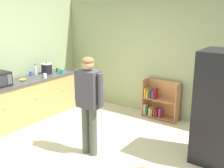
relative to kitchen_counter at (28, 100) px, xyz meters
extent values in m
plane|color=beige|center=(2.20, -0.40, -0.45)|extent=(12.00, 12.00, 0.00)
cube|color=#A0AC7E|center=(2.20, 1.93, 0.90)|extent=(5.20, 0.06, 2.70)
cube|color=#9BAD7E|center=(-0.43, 0.41, 0.90)|extent=(0.06, 2.99, 2.70)
cube|color=tan|center=(0.00, 0.00, -0.02)|extent=(0.60, 2.32, 0.86)
cube|color=#464446|center=(0.00, 0.00, 0.43)|extent=(0.64, 2.36, 0.04)
sphere|color=silver|center=(0.31, -0.77, 0.11)|extent=(0.04, 0.04, 0.04)
sphere|color=silver|center=(0.31, 0.00, 0.11)|extent=(0.04, 0.04, 0.04)
sphere|color=silver|center=(0.31, 0.77, 0.11)|extent=(0.04, 0.04, 0.04)
cube|color=black|center=(3.86, 0.62, 0.44)|extent=(0.70, 0.68, 1.78)
cylinder|color=silver|center=(3.50, 0.45, 0.53)|extent=(0.02, 0.02, 0.50)
cube|color=#333333|center=(3.51, 0.62, 0.83)|extent=(0.01, 0.67, 0.01)
cube|color=#B87A4E|center=(1.95, 1.71, -0.03)|extent=(0.02, 0.28, 0.85)
cube|color=#B87A4E|center=(2.73, 1.71, -0.03)|extent=(0.02, 0.28, 0.85)
cube|color=#BD7F49|center=(2.34, 1.84, -0.03)|extent=(0.80, 0.02, 0.85)
cube|color=#B87A4E|center=(2.34, 1.71, -0.42)|extent=(0.76, 0.24, 0.02)
cube|color=#B87A4E|center=(2.34, 1.71, -0.02)|extent=(0.76, 0.24, 0.02)
cube|color=silver|center=(1.99, 1.69, -0.29)|extent=(0.03, 0.17, 0.23)
cube|color=gold|center=(1.99, 1.69, 0.10)|extent=(0.03, 0.17, 0.21)
cube|color=#2B8544|center=(2.04, 1.69, -0.32)|extent=(0.02, 0.17, 0.17)
cube|color=gold|center=(2.05, 1.69, 0.08)|extent=(0.03, 0.17, 0.18)
cube|color=silver|center=(2.12, 1.69, -0.32)|extent=(0.03, 0.17, 0.18)
cube|color=#3B3C3D|center=(2.12, 1.69, 0.09)|extent=(0.03, 0.17, 0.20)
cube|color=orange|center=(2.17, 1.69, -0.32)|extent=(0.03, 0.17, 0.17)
cube|color=#244F9E|center=(2.16, 1.69, 0.09)|extent=(0.03, 0.17, 0.20)
cube|color=brown|center=(2.24, 1.69, -0.31)|extent=(0.02, 0.17, 0.19)
cube|color=purple|center=(2.18, 1.69, 0.09)|extent=(0.03, 0.17, 0.19)
cube|color=red|center=(2.29, 1.69, -0.32)|extent=(0.02, 0.17, 0.18)
cube|color=#B11F1F|center=(2.23, 1.69, 0.11)|extent=(0.02, 0.17, 0.23)
cube|color=purple|center=(2.37, 1.69, -0.31)|extent=(0.03, 0.17, 0.21)
cylinder|color=#4E554A|center=(1.98, -0.38, -0.04)|extent=(0.13, 0.13, 0.83)
cylinder|color=#4E554A|center=(2.14, -0.38, -0.04)|extent=(0.13, 0.13, 0.83)
cube|color=#413E48|center=(2.06, -0.38, 0.68)|extent=(0.38, 0.22, 0.61)
cylinder|color=#413E48|center=(1.82, -0.38, 0.71)|extent=(0.09, 0.09, 0.52)
cylinder|color=#413E48|center=(2.30, -0.38, 0.71)|extent=(0.09, 0.09, 0.52)
sphere|color=tan|center=(2.06, -0.38, 1.08)|extent=(0.20, 0.20, 0.20)
ellipsoid|color=brown|center=(2.06, -0.38, 1.13)|extent=(0.21, 0.21, 0.13)
cube|color=#2D2D33|center=(0.18, -0.73, 0.59)|extent=(0.01, 0.31, 0.20)
cube|color=#515156|center=(0.18, -0.52, 0.59)|extent=(0.01, 0.10, 0.20)
cylinder|color=black|center=(-0.07, 0.64, 0.56)|extent=(0.24, 0.24, 0.22)
cylinder|color=silver|center=(-0.07, 0.64, 0.68)|extent=(0.25, 0.25, 0.02)
sphere|color=black|center=(-0.07, 0.64, 0.70)|extent=(0.03, 0.03, 0.03)
ellipsoid|color=yellow|center=(0.01, -0.10, 0.48)|extent=(0.11, 0.15, 0.04)
ellipsoid|color=yellow|center=(0.02, -0.10, 0.48)|extent=(0.07, 0.16, 0.04)
ellipsoid|color=yellow|center=(0.04, -0.10, 0.48)|extent=(0.07, 0.16, 0.04)
ellipsoid|color=yellow|center=(0.05, -0.10, 0.48)|extent=(0.11, 0.15, 0.04)
cylinder|color=silver|center=(-0.21, 0.43, 0.54)|extent=(0.07, 0.07, 0.18)
cylinder|color=silver|center=(-0.21, 0.43, 0.65)|extent=(0.03, 0.03, 0.05)
cylinder|color=black|center=(-0.21, 0.43, 0.69)|extent=(0.04, 0.03, 0.02)
cylinder|color=white|center=(0.20, 0.34, 0.50)|extent=(0.08, 0.08, 0.09)
cylinder|color=teal|center=(0.20, 0.86, 0.50)|extent=(0.08, 0.08, 0.09)
cylinder|color=blue|center=(-0.23, 0.31, 0.50)|extent=(0.08, 0.08, 0.09)
cylinder|color=#2D9851|center=(-0.01, 0.93, 0.50)|extent=(0.08, 0.08, 0.09)
camera|label=1|loc=(4.83, -3.64, 1.93)|focal=44.85mm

